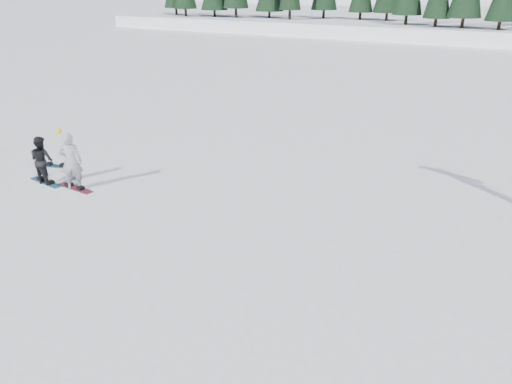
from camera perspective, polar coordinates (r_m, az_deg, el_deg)
ground at (r=16.80m, az=-21.56°, el=-0.71°), size 420.00×420.00×0.00m
alpine_backdrop at (r=200.94m, az=23.96°, el=15.35°), size 412.50×227.00×53.20m
snowboarder_woman at (r=17.12m, az=-20.41°, el=3.33°), size 0.82×0.79×2.05m
snowboarder_man at (r=18.04m, az=-23.27°, el=3.38°), size 0.81×0.64×1.63m
snowboard_woman at (r=17.43m, az=-19.98°, el=0.42°), size 1.51×0.36×0.03m
snowboard_man at (r=18.30m, az=-22.88°, el=1.03°), size 1.52×0.46×0.03m
snowboard_loose_c at (r=19.77m, az=-21.87°, el=2.77°), size 1.51×0.74×0.03m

